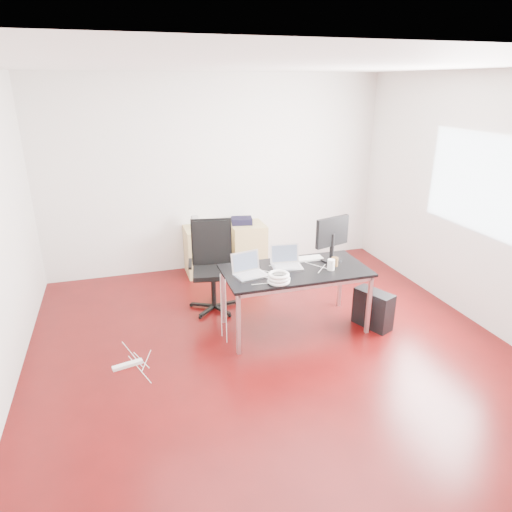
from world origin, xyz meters
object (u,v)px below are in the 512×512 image
object	(u,v)px
filing_cabinet_right	(247,246)
pc_tower	(373,309)
desk	(295,274)
office_chair	(212,261)
filing_cabinet_left	(203,251)

from	to	relation	value
filing_cabinet_right	pc_tower	world-z (taller)	filing_cabinet_right
desk	filing_cabinet_right	world-z (taller)	desk
office_chair	filing_cabinet_left	distance (m)	1.12
filing_cabinet_left	pc_tower	size ratio (longest dim) A/B	1.56
filing_cabinet_left	filing_cabinet_right	world-z (taller)	same
office_chair	filing_cabinet_left	size ratio (longest dim) A/B	1.54
desk	filing_cabinet_left	world-z (taller)	desk
office_chair	pc_tower	size ratio (longest dim) A/B	2.40
filing_cabinet_right	office_chair	bearing A→B (deg)	-124.74
desk	filing_cabinet_right	bearing A→B (deg)	90.40
filing_cabinet_right	desk	bearing A→B (deg)	-89.60
filing_cabinet_right	pc_tower	size ratio (longest dim) A/B	1.56
office_chair	pc_tower	world-z (taller)	office_chair
desk	pc_tower	xyz separation A→B (m)	(0.88, -0.23, -0.46)
office_chair	filing_cabinet_right	xyz separation A→B (m)	(0.75, 1.09, -0.26)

